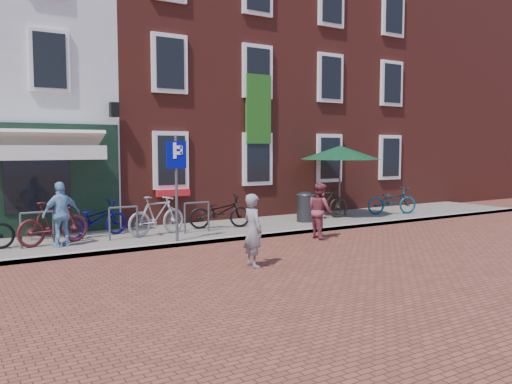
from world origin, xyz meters
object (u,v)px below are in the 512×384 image
parasol (340,150)px  cafe_person (61,214)px  bicycle_2 (95,219)px  bicycle_3 (157,215)px  litter_bin (305,205)px  woman (253,230)px  bicycle_4 (220,212)px  boy (320,211)px  parking_sign (176,171)px  bicycle_6 (392,201)px  bicycle_1 (54,223)px  bicycle_5 (324,203)px

parasol → cafe_person: 9.05m
bicycle_2 → bicycle_3: bearing=-124.0°
litter_bin → woman: (-4.33, -4.01, 0.12)m
bicycle_4 → boy: bearing=-128.6°
bicycle_2 → parking_sign: bearing=-150.9°
boy → parasol: bearing=-40.6°
parking_sign → bicycle_6: (8.33, 0.99, -1.24)m
cafe_person → bicycle_1: cafe_person is taller
boy → bicycle_1: boy is taller
parasol → bicycle_1: parasol is taller
boy → bicycle_1: bearing=78.7°
woman → boy: woman is taller
parking_sign → boy: bearing=-16.5°
bicycle_4 → woman: bearing=176.4°
bicycle_1 → bicycle_3: (2.56, 0.03, 0.00)m
bicycle_2 → bicycle_3: 1.54m
woman → bicycle_2: (-1.90, 4.59, -0.17)m
woman → boy: (3.20, 1.88, -0.00)m
cafe_person → bicycle_1: bearing=-84.4°
woman → bicycle_2: woman is taller
bicycle_1 → bicycle_6: size_ratio=0.97×
woman → bicycle_4: size_ratio=0.83×
bicycle_2 → bicycle_4: size_ratio=1.00×
parasol → bicycle_4: parasol is taller
bicycle_2 → bicycle_4: 3.41m
parking_sign → woman: 3.14m
cafe_person → bicycle_1: (-0.12, 0.33, -0.24)m
boy → bicycle_1: 6.57m
parasol → bicycle_3: size_ratio=1.54×
parasol → bicycle_5: (-0.73, -0.11, -1.68)m
parasol → bicycle_2: bearing=178.4°
boy → bicycle_2: 5.78m
bicycle_2 → bicycle_1: bearing=103.6°
bicycle_2 → bicycle_6: 9.89m
litter_bin → parasol: (1.68, 0.37, 1.69)m
bicycle_6 → boy: bearing=133.2°
bicycle_5 → bicycle_1: bearing=102.7°
bicycle_1 → bicycle_6: bicycle_1 is taller
boy → bicycle_1: size_ratio=0.86×
parking_sign → cafe_person: parking_sign is taller
parking_sign → bicycle_3: parking_sign is taller
bicycle_4 → bicycle_6: 6.48m
bicycle_4 → bicycle_1: bearing=108.8°
parking_sign → bicycle_2: (-1.53, 1.66, -1.24)m
bicycle_4 → bicycle_6: bearing=-77.2°
cafe_person → bicycle_6: size_ratio=0.85×
woman → bicycle_4: woman is taller
parasol → bicycle_6: size_ratio=1.50×
boy → cafe_person: bearing=81.2°
bicycle_1 → litter_bin: bearing=-103.5°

